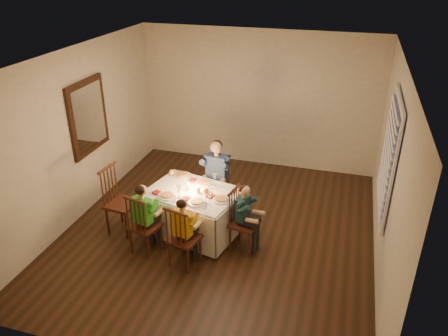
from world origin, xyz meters
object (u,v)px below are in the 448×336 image
(chair_extra, at_px, (125,230))
(child_yellow, at_px, (185,263))
(adult, at_px, (217,208))
(child_teal, at_px, (244,247))
(chair_near_left, at_px, (147,250))
(chair_near_right, at_px, (185,263))
(serving_bowl, at_px, (182,176))
(dining_table, at_px, (193,203))
(chair_adult, at_px, (217,208))
(child_green, at_px, (147,250))
(chair_end, at_px, (244,247))

(chair_extra, distance_m, child_yellow, 1.27)
(chair_extra, bearing_deg, adult, -44.05)
(child_yellow, relative_size, child_teal, 1.01)
(child_yellow, height_order, child_teal, child_yellow)
(chair_near_left, distance_m, chair_near_right, 0.63)
(chair_extra, height_order, serving_bowl, serving_bowl)
(child_teal, bearing_deg, chair_near_right, 140.58)
(chair_extra, distance_m, child_teal, 1.85)
(dining_table, height_order, adult, dining_table)
(chair_adult, distance_m, chair_near_right, 1.46)
(chair_extra, bearing_deg, chair_adult, -44.05)
(chair_near_left, bearing_deg, child_green, -0.00)
(adult, bearing_deg, child_teal, -48.16)
(chair_end, bearing_deg, chair_extra, 103.27)
(chair_near_right, bearing_deg, child_teal, -126.87)
(chair_near_right, bearing_deg, child_yellow, 13.32)
(chair_adult, bearing_deg, child_yellow, -85.30)
(child_yellow, bearing_deg, chair_end, -126.87)
(adult, relative_size, child_green, 1.14)
(dining_table, relative_size, chair_end, 1.60)
(chair_adult, xyz_separation_m, chair_extra, (-1.16, -0.98, 0.00))
(chair_adult, bearing_deg, chair_near_right, -85.30)
(child_teal, height_order, serving_bowl, serving_bowl)
(chair_adult, height_order, chair_extra, chair_extra)
(chair_end, bearing_deg, dining_table, 87.07)
(chair_adult, bearing_deg, child_green, -110.07)
(child_green, bearing_deg, chair_extra, -19.80)
(adult, height_order, child_green, adult)
(chair_adult, xyz_separation_m, serving_bowl, (-0.44, -0.33, 0.71))
(child_teal, bearing_deg, chair_extra, 103.27)
(chair_end, relative_size, adult, 0.77)
(child_green, distance_m, child_yellow, 0.63)
(adult, xyz_separation_m, child_green, (-0.61, -1.35, 0.00))
(chair_adult, distance_m, adult, 0.00)
(child_yellow, xyz_separation_m, child_teal, (0.68, 0.57, 0.00))
(chair_extra, relative_size, serving_bowl, 4.84)
(chair_end, xyz_separation_m, child_green, (-1.30, -0.45, 0.00))
(chair_near_left, relative_size, child_yellow, 0.91)
(chair_near_right, distance_m, adult, 1.46)
(dining_table, bearing_deg, chair_adult, 91.02)
(chair_extra, relative_size, adult, 0.87)
(chair_adult, bearing_deg, chair_extra, -135.54)
(chair_near_right, xyz_separation_m, child_yellow, (-0.00, 0.00, 0.00))
(chair_near_left, height_order, chair_extra, chair_extra)
(dining_table, height_order, chair_near_left, dining_table)
(chair_extra, xyz_separation_m, serving_bowl, (0.72, 0.65, 0.71))
(dining_table, distance_m, child_green, 0.94)
(chair_extra, bearing_deg, dining_table, -68.66)
(chair_adult, height_order, chair_near_right, same)
(adult, xyz_separation_m, serving_bowl, (-0.44, -0.33, 0.71))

